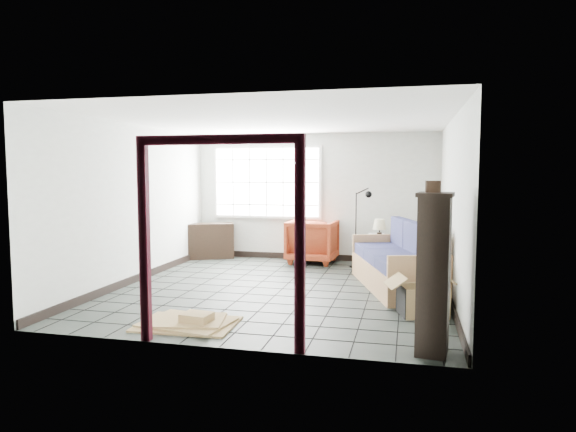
% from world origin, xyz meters
% --- Properties ---
extents(ground, '(5.50, 5.50, 0.00)m').
position_xyz_m(ground, '(0.00, 0.00, 0.00)').
color(ground, black).
rests_on(ground, ground).
extents(room_shell, '(5.02, 5.52, 2.61)m').
position_xyz_m(room_shell, '(0.00, 0.03, 1.68)').
color(room_shell, silver).
rests_on(room_shell, ground).
extents(window_panel, '(2.32, 0.08, 1.52)m').
position_xyz_m(window_panel, '(-1.00, 2.70, 1.60)').
color(window_panel, silver).
rests_on(window_panel, ground).
extents(doorway_trim, '(1.80, 0.08, 2.20)m').
position_xyz_m(doorway_trim, '(0.00, -2.70, 1.38)').
color(doorway_trim, '#3B0D18').
rests_on(doorway_trim, ground).
extents(futon_sofa, '(1.55, 2.50, 1.04)m').
position_xyz_m(futon_sofa, '(1.78, 0.48, 0.38)').
color(futon_sofa, '#8B5E3F').
rests_on(futon_sofa, ground).
extents(armchair, '(0.98, 0.93, 0.95)m').
position_xyz_m(armchair, '(0.04, 2.40, 0.48)').
color(armchair, maroon).
rests_on(armchair, ground).
extents(side_table, '(0.51, 0.51, 0.52)m').
position_xyz_m(side_table, '(1.28, 2.40, 0.42)').
color(side_table, black).
rests_on(side_table, ground).
extents(table_lamp, '(0.31, 0.31, 0.40)m').
position_xyz_m(table_lamp, '(1.36, 2.32, 0.79)').
color(table_lamp, black).
rests_on(table_lamp, side_table).
extents(projector, '(0.33, 0.30, 0.10)m').
position_xyz_m(projector, '(1.29, 2.46, 0.56)').
color(projector, silver).
rests_on(projector, side_table).
extents(floor_lamp, '(0.46, 0.29, 1.52)m').
position_xyz_m(floor_lamp, '(1.04, 2.10, 0.81)').
color(floor_lamp, black).
rests_on(floor_lamp, ground).
extents(console_shelf, '(1.02, 0.74, 0.74)m').
position_xyz_m(console_shelf, '(-2.15, 2.40, 0.37)').
color(console_shelf, black).
rests_on(console_shelf, ground).
extents(tall_shelf, '(0.40, 0.48, 1.62)m').
position_xyz_m(tall_shelf, '(2.15, -2.40, 0.83)').
color(tall_shelf, black).
rests_on(tall_shelf, ground).
extents(pot, '(0.18, 0.18, 0.12)m').
position_xyz_m(pot, '(2.12, -2.38, 1.68)').
color(pot, black).
rests_on(pot, tall_shelf).
extents(open_box, '(1.00, 0.68, 0.52)m').
position_xyz_m(open_box, '(2.09, -1.00, 0.19)').
color(open_box, '#977048').
rests_on(open_box, ground).
extents(cardboard_pile, '(1.18, 0.90, 0.17)m').
position_xyz_m(cardboard_pile, '(-0.63, -2.10, 0.04)').
color(cardboard_pile, '#977048').
rests_on(cardboard_pile, ground).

